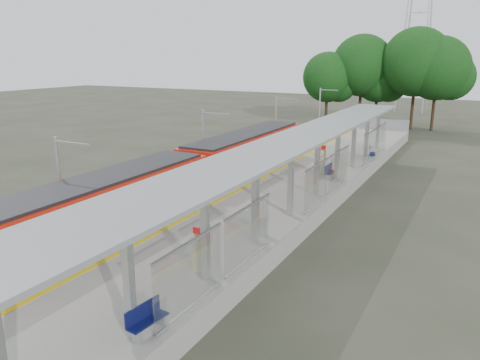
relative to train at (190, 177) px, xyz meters
name	(u,v)px	position (x,y,z in m)	size (l,w,h in m)	color
trackbed	(234,187)	(0.00, 5.36, -1.93)	(3.00, 70.00, 0.24)	#59544C
platform	(296,190)	(4.50, 5.36, -1.55)	(6.00, 50.00, 1.00)	gray
tactile_strip	(260,178)	(1.95, 5.36, -1.04)	(0.60, 50.00, 0.02)	gold
end_fence	(380,124)	(4.50, 30.31, -0.45)	(6.00, 0.10, 1.20)	#9EA0A5
train	(190,177)	(0.00, 0.00, 0.00)	(2.74, 27.60, 3.62)	black
canopy	(300,145)	(6.11, 1.55, 2.15)	(3.27, 38.00, 3.66)	#9EA0A5
tree_cluster	(391,68)	(3.56, 38.72, 5.26)	(19.44, 9.38, 12.16)	#382316
catenary_masts	(204,147)	(-1.72, 4.36, 0.86)	(2.08, 48.16, 5.40)	#9EA0A5
bench_near	(146,318)	(6.76, -12.33, -0.57)	(0.55, 1.38, 0.92)	#0F144C
bench_mid	(330,171)	(6.04, 7.42, -0.56)	(0.44, 1.38, 0.93)	#0F144C
bench_far	(371,153)	(7.11, 14.52, -0.52)	(0.73, 1.52, 1.00)	#0F144C
info_pillar_near	(198,252)	(5.86, -8.19, -0.30)	(0.39, 0.39, 1.73)	beige
info_pillar_far	(322,162)	(5.25, 8.17, -0.19)	(0.45, 0.45, 2.00)	beige
litter_bin	(262,225)	(6.41, -3.76, -0.61)	(0.44, 0.44, 0.89)	#9EA0A5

